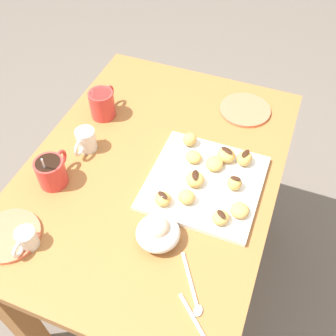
% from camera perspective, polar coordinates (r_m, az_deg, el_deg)
% --- Properties ---
extents(ground_plane, '(8.00, 8.00, 0.00)m').
position_cam_1_polar(ground_plane, '(1.80, -1.48, -15.44)').
color(ground_plane, '#665B51').
extents(dining_table, '(1.01, 0.74, 0.74)m').
position_cam_1_polar(dining_table, '(1.28, -2.00, -4.08)').
color(dining_table, '#A36633').
rests_on(dining_table, ground_plane).
extents(pastry_plate_square, '(0.32, 0.32, 0.02)m').
position_cam_1_polar(pastry_plate_square, '(1.13, 5.35, -2.15)').
color(pastry_plate_square, silver).
rests_on(pastry_plate_square, dining_table).
extents(coffee_mug_red_left, '(0.12, 0.08, 0.13)m').
position_cam_1_polar(coffee_mug_red_left, '(1.15, -16.67, -0.41)').
color(coffee_mug_red_left, red).
rests_on(coffee_mug_red_left, dining_table).
extents(coffee_mug_red_right, '(0.12, 0.08, 0.09)m').
position_cam_1_polar(coffee_mug_red_right, '(1.32, -9.58, 9.36)').
color(coffee_mug_red_right, red).
rests_on(coffee_mug_red_right, dining_table).
extents(cream_pitcher_white, '(0.10, 0.06, 0.07)m').
position_cam_1_polar(cream_pitcher_white, '(1.22, -11.97, 4.08)').
color(cream_pitcher_white, silver).
rests_on(cream_pitcher_white, dining_table).
extents(ice_cream_bowl, '(0.11, 0.11, 0.08)m').
position_cam_1_polar(ice_cream_bowl, '(1.00, -1.48, -9.32)').
color(ice_cream_bowl, silver).
rests_on(ice_cream_bowl, dining_table).
extents(chocolate_sauce_pitcher, '(0.09, 0.05, 0.06)m').
position_cam_1_polar(chocolate_sauce_pitcher, '(1.05, -20.01, -9.61)').
color(chocolate_sauce_pitcher, silver).
rests_on(chocolate_sauce_pitcher, dining_table).
extents(saucer_coral_left, '(0.16, 0.16, 0.01)m').
position_cam_1_polar(saucer_coral_left, '(1.11, -22.20, -9.11)').
color(saucer_coral_left, '#E5704C').
rests_on(saucer_coral_left, dining_table).
extents(saucer_coral_right, '(0.17, 0.17, 0.01)m').
position_cam_1_polar(saucer_coral_right, '(1.37, 11.18, 8.35)').
color(saucer_coral_right, '#E5704C').
rests_on(saucer_coral_right, dining_table).
extents(loose_spoon_near_saucer, '(0.14, 0.10, 0.01)m').
position_cam_1_polar(loose_spoon_near_saucer, '(0.96, 3.64, -17.49)').
color(loose_spoon_near_saucer, silver).
rests_on(loose_spoon_near_saucer, dining_table).
extents(loose_spoon_by_plate, '(0.12, 0.13, 0.01)m').
position_cam_1_polar(loose_spoon_by_plate, '(0.93, 5.04, -23.05)').
color(loose_spoon_by_plate, silver).
rests_on(loose_spoon_by_plate, dining_table).
extents(beignet_0, '(0.05, 0.05, 0.04)m').
position_cam_1_polar(beignet_0, '(1.06, 2.72, -4.25)').
color(beignet_0, '#DBA351').
rests_on(beignet_0, pastry_plate_square).
extents(beignet_1, '(0.06, 0.06, 0.03)m').
position_cam_1_polar(beignet_1, '(1.03, 7.70, -7.20)').
color(beignet_1, '#DBA351').
rests_on(beignet_1, pastry_plate_square).
extents(chocolate_drizzle_1, '(0.03, 0.03, 0.00)m').
position_cam_1_polar(chocolate_drizzle_1, '(1.02, 7.80, -6.70)').
color(chocolate_drizzle_1, '#381E11').
rests_on(chocolate_drizzle_1, beignet_1).
extents(beignet_2, '(0.06, 0.06, 0.03)m').
position_cam_1_polar(beignet_2, '(1.06, -0.78, -4.54)').
color(beignet_2, '#DBA351').
rests_on(beignet_2, pastry_plate_square).
extents(chocolate_drizzle_2, '(0.03, 0.04, 0.00)m').
position_cam_1_polar(chocolate_drizzle_2, '(1.04, -0.79, -3.95)').
color(chocolate_drizzle_2, '#381E11').
rests_on(chocolate_drizzle_2, beignet_2).
extents(beignet_3, '(0.07, 0.07, 0.04)m').
position_cam_1_polar(beignet_3, '(1.17, 8.48, 1.90)').
color(beignet_3, '#DBA351').
rests_on(beignet_3, pastry_plate_square).
extents(chocolate_drizzle_3, '(0.03, 0.04, 0.00)m').
position_cam_1_polar(chocolate_drizzle_3, '(1.15, 8.59, 2.60)').
color(chocolate_drizzle_3, '#381E11').
rests_on(chocolate_drizzle_3, beignet_3).
extents(beignet_4, '(0.05, 0.05, 0.04)m').
position_cam_1_polar(beignet_4, '(1.10, 9.67, -2.24)').
color(beignet_4, '#DBA351').
rests_on(beignet_4, pastry_plate_square).
extents(chocolate_drizzle_4, '(0.02, 0.03, 0.00)m').
position_cam_1_polar(chocolate_drizzle_4, '(1.09, 9.81, -1.55)').
color(chocolate_drizzle_4, '#381E11').
rests_on(chocolate_drizzle_4, beignet_4).
extents(beignet_5, '(0.06, 0.05, 0.04)m').
position_cam_1_polar(beignet_5, '(1.17, 11.11, 1.41)').
color(beignet_5, '#DBA351').
rests_on(beignet_5, pastry_plate_square).
extents(chocolate_drizzle_5, '(0.04, 0.03, 0.00)m').
position_cam_1_polar(chocolate_drizzle_5, '(1.15, 11.26, 2.12)').
color(chocolate_drizzle_5, '#381E11').
rests_on(chocolate_drizzle_5, beignet_5).
extents(beignet_6, '(0.06, 0.05, 0.03)m').
position_cam_1_polar(beignet_6, '(1.15, 6.78, 0.66)').
color(beignet_6, '#DBA351').
rests_on(beignet_6, pastry_plate_square).
extents(beignet_7, '(0.06, 0.06, 0.04)m').
position_cam_1_polar(beignet_7, '(1.20, 3.19, 4.20)').
color(beignet_7, '#DBA351').
rests_on(beignet_7, pastry_plate_square).
extents(beignet_8, '(0.07, 0.07, 0.03)m').
position_cam_1_polar(beignet_8, '(1.06, 10.44, -6.08)').
color(beignet_8, '#DBA351').
rests_on(beignet_8, pastry_plate_square).
extents(beignet_9, '(0.06, 0.06, 0.04)m').
position_cam_1_polar(beignet_9, '(1.10, 3.96, -1.64)').
color(beignet_9, '#DBA351').
rests_on(beignet_9, pastry_plate_square).
extents(chocolate_drizzle_9, '(0.04, 0.03, 0.00)m').
position_cam_1_polar(chocolate_drizzle_9, '(1.08, 4.01, -0.99)').
color(chocolate_drizzle_9, '#381E11').
rests_on(chocolate_drizzle_9, beignet_9).
extents(beignet_10, '(0.06, 0.06, 0.03)m').
position_cam_1_polar(beignet_10, '(1.16, 3.73, 1.65)').
color(beignet_10, '#DBA351').
rests_on(beignet_10, pastry_plate_square).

